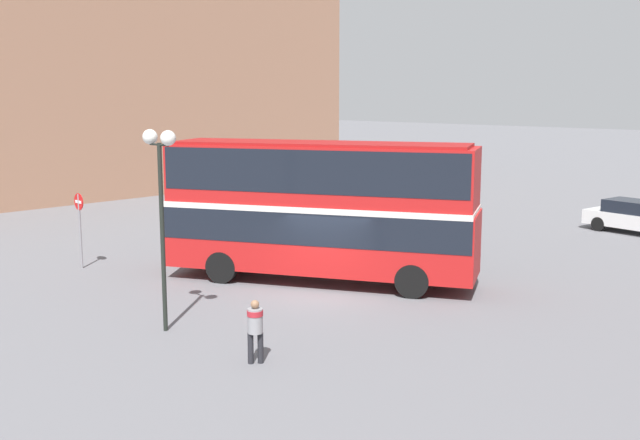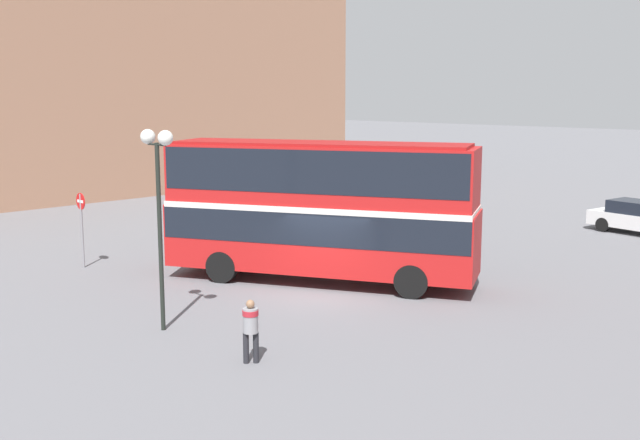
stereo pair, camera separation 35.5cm
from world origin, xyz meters
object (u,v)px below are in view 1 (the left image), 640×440
at_px(pedestrian_foreground, 255,325).
at_px(street_lamp_twin_globe, 160,174).
at_px(parked_car_kerb_near, 635,217).
at_px(parked_car_side_street, 318,211).
at_px(double_decker_bus, 320,203).
at_px(no_entry_sign, 80,219).

xyz_separation_m(pedestrian_foreground, street_lamp_twin_globe, (-3.66, -0.08, 3.34)).
bearing_deg(parked_car_kerb_near, parked_car_side_street, -133.53).
relative_size(double_decker_bus, parked_car_kerb_near, 2.26).
height_order(pedestrian_foreground, parked_car_side_street, parked_car_side_street).
relative_size(parked_car_kerb_near, no_entry_sign, 1.66).
bearing_deg(no_entry_sign, parked_car_side_street, 88.61).
relative_size(double_decker_bus, no_entry_sign, 3.76).
distance_m(pedestrian_foreground, no_entry_sign, 12.35).
height_order(pedestrian_foreground, parked_car_kerb_near, pedestrian_foreground).
xyz_separation_m(double_decker_bus, street_lamp_twin_globe, (0.75, -6.79, 1.54)).
height_order(double_decker_bus, no_entry_sign, double_decker_bus).
xyz_separation_m(parked_car_kerb_near, parked_car_side_street, (-11.46, -9.35, 0.05)).
relative_size(parked_car_kerb_near, parked_car_side_street, 1.08).
bearing_deg(no_entry_sign, street_lamp_twin_globe, -13.69).
xyz_separation_m(street_lamp_twin_globe, no_entry_sign, (-8.49, 2.07, -2.43)).
distance_m(pedestrian_foreground, parked_car_side_street, 18.45).
xyz_separation_m(double_decker_bus, parked_car_kerb_near, (4.02, 16.77, -1.98)).
xyz_separation_m(double_decker_bus, pedestrian_foreground, (4.42, -6.71, -1.79)).
relative_size(pedestrian_foreground, no_entry_sign, 0.56).
bearing_deg(street_lamp_twin_globe, parked_car_kerb_near, 82.12).
relative_size(pedestrian_foreground, parked_car_side_street, 0.36).
height_order(parked_car_side_street, no_entry_sign, no_entry_sign).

